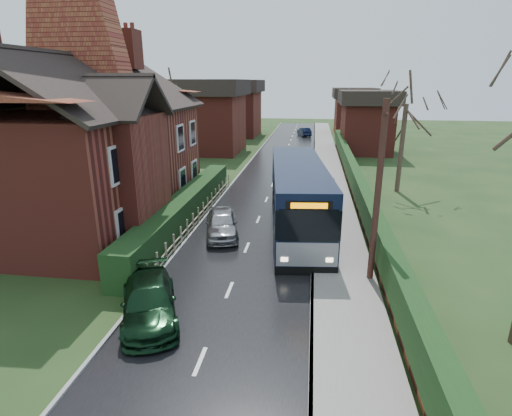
# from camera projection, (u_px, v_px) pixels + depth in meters

# --- Properties ---
(ground) EXTENTS (140.00, 140.00, 0.00)m
(ground) POSITION_uv_depth(u_px,v_px,m) (239.00, 267.00, 16.71)
(ground) COLOR #32481E
(ground) RESTS_ON ground
(road) EXTENTS (6.00, 100.00, 0.02)m
(road) POSITION_uv_depth(u_px,v_px,m) (266.00, 200.00, 26.14)
(road) COLOR black
(road) RESTS_ON ground
(pavement) EXTENTS (2.50, 100.00, 0.14)m
(pavement) POSITION_uv_depth(u_px,v_px,m) (332.00, 201.00, 25.56)
(pavement) COLOR slate
(pavement) RESTS_ON ground
(kerb_right) EXTENTS (0.12, 100.00, 0.14)m
(kerb_right) POSITION_uv_depth(u_px,v_px,m) (313.00, 201.00, 25.72)
(kerb_right) COLOR gray
(kerb_right) RESTS_ON ground
(kerb_left) EXTENTS (0.12, 100.00, 0.10)m
(kerb_left) POSITION_uv_depth(u_px,v_px,m) (221.00, 197.00, 26.54)
(kerb_left) COLOR gray
(kerb_left) RESTS_ON ground
(front_hedge) EXTENTS (1.20, 16.00, 1.60)m
(front_hedge) POSITION_uv_depth(u_px,v_px,m) (185.00, 209.00, 21.71)
(front_hedge) COLOR black
(front_hedge) RESTS_ON ground
(picket_fence) EXTENTS (0.10, 16.00, 0.90)m
(picket_fence) POSITION_uv_depth(u_px,v_px,m) (199.00, 215.00, 21.71)
(picket_fence) COLOR gray
(picket_fence) RESTS_ON ground
(right_wall_hedge) EXTENTS (0.60, 50.00, 1.80)m
(right_wall_hedge) POSITION_uv_depth(u_px,v_px,m) (358.00, 188.00, 25.06)
(right_wall_hedge) COLOR maroon
(right_wall_hedge) RESTS_ON ground
(brick_house) EXTENTS (9.30, 14.60, 10.30)m
(brick_house) POSITION_uv_depth(u_px,v_px,m) (92.00, 142.00, 21.05)
(brick_house) COLOR maroon
(brick_house) RESTS_ON ground
(bus) EXTENTS (3.75, 11.40, 3.40)m
(bus) POSITION_uv_depth(u_px,v_px,m) (298.00, 197.00, 20.71)
(bus) COLOR black
(bus) RESTS_ON ground
(car_silver) EXTENTS (2.42, 4.11, 1.31)m
(car_silver) POSITION_uv_depth(u_px,v_px,m) (222.00, 223.00, 19.94)
(car_silver) COLOR #A0A0A4
(car_silver) RESTS_ON ground
(car_green) EXTENTS (3.23, 4.54, 1.22)m
(car_green) POSITION_uv_depth(u_px,v_px,m) (149.00, 301.00, 12.95)
(car_green) COLOR black
(car_green) RESTS_ON ground
(car_distant) EXTENTS (2.21, 3.81, 1.19)m
(car_distant) POSITION_uv_depth(u_px,v_px,m) (304.00, 132.00, 56.33)
(car_distant) COLOR black
(car_distant) RESTS_ON ground
(bus_stop_sign) EXTENTS (0.11, 0.40, 2.65)m
(bus_stop_sign) POSITION_uv_depth(u_px,v_px,m) (333.00, 194.00, 21.01)
(bus_stop_sign) COLOR slate
(bus_stop_sign) RESTS_ON ground
(telegraph_pole) EXTENTS (0.24, 0.88, 6.87)m
(telegraph_pole) POSITION_uv_depth(u_px,v_px,m) (378.00, 195.00, 14.49)
(telegraph_pole) COLOR black
(telegraph_pole) RESTS_ON ground
(tree_right_far) EXTENTS (4.44, 4.44, 8.57)m
(tree_right_far) POSITION_uv_depth(u_px,v_px,m) (407.00, 97.00, 26.22)
(tree_right_far) COLOR #3E2E24
(tree_right_far) RESTS_ON ground
(tree_house_side) EXTENTS (3.94, 3.94, 8.96)m
(tree_house_side) POSITION_uv_depth(u_px,v_px,m) (170.00, 90.00, 32.86)
(tree_house_side) COLOR #392A21
(tree_house_side) RESTS_ON ground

